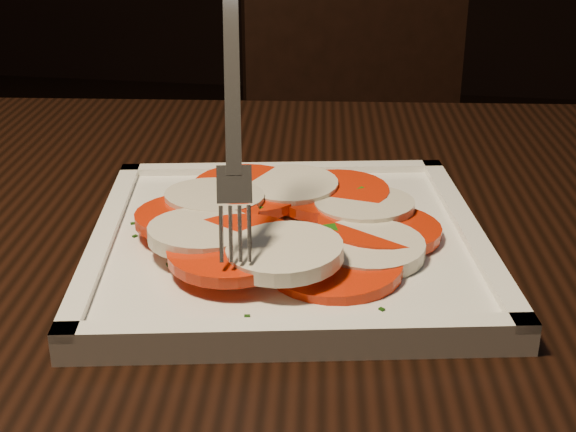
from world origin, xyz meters
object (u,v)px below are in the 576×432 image
Objects in this scene: chair at (368,148)px; plate at (288,244)px; fork at (233,100)px; table at (347,361)px.

chair reaches higher than plate.
chair is 0.98m from fork.
fork is at bearing -112.95° from chair.
fork reaches higher than plate.
fork is at bearing -136.47° from plate.
table is 1.39× the size of chair.
plate reaches higher than table.
plate is at bearing -159.96° from table.
fork reaches higher than chair.
table is at bearing -108.07° from chair.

